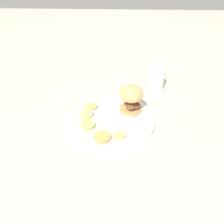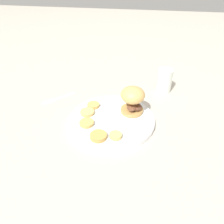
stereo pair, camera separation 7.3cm
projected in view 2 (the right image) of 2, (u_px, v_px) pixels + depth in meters
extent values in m
plane|color=#B2A899|center=(112.00, 122.00, 0.80)|extent=(4.00, 4.00, 0.00)
cylinder|color=white|center=(112.00, 120.00, 0.79)|extent=(0.31, 0.31, 0.02)
torus|color=white|center=(112.00, 118.00, 0.79)|extent=(0.31, 0.31, 0.01)
cylinder|color=tan|center=(132.00, 110.00, 0.81)|extent=(0.08, 0.08, 0.01)
ellipsoid|color=#4C281E|center=(133.00, 106.00, 0.80)|extent=(0.06, 0.06, 0.02)
ellipsoid|color=#563323|center=(133.00, 106.00, 0.80)|extent=(0.04, 0.05, 0.01)
ellipsoid|color=#4C281E|center=(134.00, 105.00, 0.80)|extent=(0.03, 0.04, 0.02)
ellipsoid|color=brown|center=(132.00, 104.00, 0.81)|extent=(0.04, 0.04, 0.02)
ellipsoid|color=brown|center=(132.00, 107.00, 0.79)|extent=(0.05, 0.04, 0.02)
ellipsoid|color=#563323|center=(137.00, 107.00, 0.80)|extent=(0.04, 0.04, 0.02)
ellipsoid|color=tan|center=(133.00, 95.00, 0.77)|extent=(0.09, 0.09, 0.06)
cylinder|color=tan|center=(98.00, 136.00, 0.70)|extent=(0.05, 0.05, 0.01)
cylinder|color=tan|center=(93.00, 105.00, 0.84)|extent=(0.05, 0.05, 0.01)
cylinder|color=#DBB766|center=(116.00, 135.00, 0.70)|extent=(0.04, 0.04, 0.01)
cylinder|color=tan|center=(87.00, 123.00, 0.75)|extent=(0.05, 0.05, 0.01)
cylinder|color=#DBB766|center=(87.00, 112.00, 0.80)|extent=(0.05, 0.05, 0.01)
cube|color=silver|center=(64.00, 96.00, 0.94)|extent=(0.08, 0.08, 0.00)
cube|color=silver|center=(48.00, 102.00, 0.90)|extent=(0.05, 0.05, 0.00)
cylinder|color=silver|center=(164.00, 80.00, 0.95)|extent=(0.07, 0.07, 0.10)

